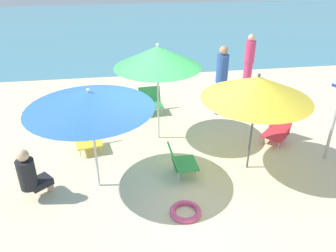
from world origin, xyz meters
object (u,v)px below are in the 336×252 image
object	(u,v)px
person_a	(30,174)
person_c	(221,80)
umbrella_green	(158,57)
umbrella_blue	(89,100)
beach_chair_b	(278,129)
beach_chair_d	(180,161)
swim_ring	(186,211)
umbrella_yellow	(257,88)
beach_chair_a	(151,100)
beach_chair_e	(88,137)
beach_chair_c	(124,105)
person_b	(249,64)

from	to	relation	value
person_a	person_c	distance (m)	4.91
umbrella_green	umbrella_blue	size ratio (longest dim) A/B	1.03
beach_chair_b	umbrella_green	bearing A→B (deg)	-54.71
umbrella_blue	person_c	distance (m)	4.01
beach_chair_d	person_c	size ratio (longest dim) A/B	0.36
beach_chair_d	swim_ring	world-z (taller)	beach_chair_d
person_a	person_c	bearing A→B (deg)	-4.88
umbrella_yellow	umbrella_green	xyz separation A→B (m)	(-1.55, 1.40, 0.21)
umbrella_green	person_a	size ratio (longest dim) A/B	2.16
umbrella_yellow	umbrella_blue	xyz separation A→B (m)	(-2.83, -0.14, 0.02)
beach_chair_a	swim_ring	world-z (taller)	beach_chair_a
beach_chair_e	person_c	size ratio (longest dim) A/B	0.39
beach_chair_e	beach_chair_c	bearing A→B (deg)	139.24
beach_chair_c	person_b	size ratio (longest dim) A/B	0.38
person_c	umbrella_blue	bearing A→B (deg)	32.35
umbrella_green	person_b	distance (m)	3.83
person_c	swim_ring	size ratio (longest dim) A/B	3.48
swim_ring	person_c	bearing A→B (deg)	65.83
umbrella_green	beach_chair_d	distance (m)	2.13
beach_chair_c	person_c	distance (m)	2.49
beach_chair_b	person_c	world-z (taller)	person_c
umbrella_green	person_c	size ratio (longest dim) A/B	1.22
umbrella_green	swim_ring	world-z (taller)	umbrella_green
umbrella_green	beach_chair_e	world-z (taller)	umbrella_green
beach_chair_b	beach_chair_c	size ratio (longest dim) A/B	1.18
person_a	person_b	world-z (taller)	person_b
beach_chair_b	beach_chair_e	bearing A→B (deg)	-47.86
beach_chair_b	person_b	distance (m)	2.89
beach_chair_a	person_c	size ratio (longest dim) A/B	0.36
umbrella_blue	swim_ring	size ratio (longest dim) A/B	4.12
person_c	swim_ring	xyz separation A→B (m)	(-1.58, -3.52, -0.85)
umbrella_blue	person_c	size ratio (longest dim) A/B	1.19
beach_chair_a	person_b	world-z (taller)	person_b
beach_chair_d	beach_chair_e	xyz separation A→B (m)	(-1.73, 1.28, -0.07)
beach_chair_e	person_b	distance (m)	5.11
beach_chair_e	swim_ring	bearing A→B (deg)	25.34
beach_chair_a	umbrella_blue	bearing A→B (deg)	-28.04
beach_chair_a	beach_chair_c	distance (m)	0.72
umbrella_blue	swim_ring	distance (m)	2.34
beach_chair_c	beach_chair_a	bearing A→B (deg)	94.60
person_a	umbrella_green	bearing A→B (deg)	-2.88
person_a	swim_ring	bearing A→B (deg)	-56.38
person_a	person_b	bearing A→B (deg)	-1.54
beach_chair_d	swim_ring	size ratio (longest dim) A/B	1.24
umbrella_blue	person_a	xyz separation A→B (m)	(-1.07, -0.19, -1.18)
person_b	person_c	xyz separation A→B (m)	(-1.18, -1.27, 0.03)
beach_chair_e	person_b	xyz separation A→B (m)	(4.41, 2.51, 0.59)
person_a	person_c	xyz separation A→B (m)	(4.04, 2.76, 0.40)
beach_chair_e	person_a	distance (m)	1.74
beach_chair_b	beach_chair_e	xyz separation A→B (m)	(-4.09, 0.30, -0.01)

